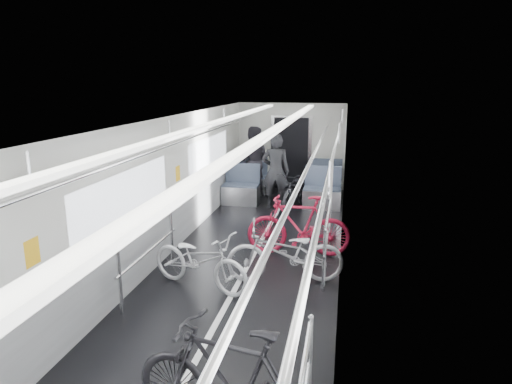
{
  "coord_description": "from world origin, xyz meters",
  "views": [
    {
      "loc": [
        1.51,
        -5.7,
        2.99
      ],
      "look_at": [
        0.0,
        1.91,
        1.09
      ],
      "focal_mm": 32.0,
      "sensor_mm": 36.0,
      "label": 1
    }
  ],
  "objects_px": {
    "bike_aisle": "(296,190)",
    "bike_right_far": "(299,226)",
    "bike_right_mid": "(285,253)",
    "person_seated": "(253,161)",
    "bike_left_far": "(200,260)",
    "bike_right_near": "(233,384)",
    "person_standing": "(276,171)"
  },
  "relations": [
    {
      "from": "bike_right_near",
      "to": "person_standing",
      "type": "relative_size",
      "value": 1.02
    },
    {
      "from": "bike_right_far",
      "to": "person_standing",
      "type": "bearing_deg",
      "value": -166.91
    },
    {
      "from": "bike_left_far",
      "to": "person_standing",
      "type": "xyz_separation_m",
      "value": [
        0.42,
        4.53,
        0.46
      ]
    },
    {
      "from": "bike_right_near",
      "to": "bike_right_far",
      "type": "xyz_separation_m",
      "value": [
        0.08,
        4.38,
        -0.01
      ]
    },
    {
      "from": "bike_aisle",
      "to": "person_standing",
      "type": "height_order",
      "value": "person_standing"
    },
    {
      "from": "bike_left_far",
      "to": "person_seated",
      "type": "height_order",
      "value": "person_seated"
    },
    {
      "from": "bike_aisle",
      "to": "person_seated",
      "type": "height_order",
      "value": "person_seated"
    },
    {
      "from": "bike_left_far",
      "to": "person_standing",
      "type": "bearing_deg",
      "value": 14.18
    },
    {
      "from": "bike_right_near",
      "to": "bike_right_mid",
      "type": "xyz_separation_m",
      "value": [
        0.0,
        3.23,
        -0.09
      ]
    },
    {
      "from": "bike_left_far",
      "to": "bike_aisle",
      "type": "height_order",
      "value": "bike_aisle"
    },
    {
      "from": "bike_aisle",
      "to": "bike_right_near",
      "type": "bearing_deg",
      "value": -77.26
    },
    {
      "from": "bike_aisle",
      "to": "person_seated",
      "type": "distance_m",
      "value": 1.88
    },
    {
      "from": "bike_left_far",
      "to": "bike_right_mid",
      "type": "xyz_separation_m",
      "value": [
        1.2,
        0.44,
        0.03
      ]
    },
    {
      "from": "person_standing",
      "to": "bike_aisle",
      "type": "bearing_deg",
      "value": 174.13
    },
    {
      "from": "bike_right_far",
      "to": "person_seated",
      "type": "relative_size",
      "value": 0.99
    },
    {
      "from": "person_seated",
      "to": "bike_right_far",
      "type": "bearing_deg",
      "value": 108.53
    },
    {
      "from": "bike_right_near",
      "to": "person_seated",
      "type": "height_order",
      "value": "person_seated"
    },
    {
      "from": "bike_aisle",
      "to": "bike_right_far",
      "type": "bearing_deg",
      "value": -72.33
    },
    {
      "from": "bike_right_mid",
      "to": "bike_aisle",
      "type": "xyz_separation_m",
      "value": [
        -0.29,
        4.07,
        0.01
      ]
    },
    {
      "from": "bike_right_mid",
      "to": "person_seated",
      "type": "height_order",
      "value": "person_seated"
    },
    {
      "from": "bike_right_near",
      "to": "bike_aisle",
      "type": "bearing_deg",
      "value": -166.65
    },
    {
      "from": "bike_right_near",
      "to": "person_seated",
      "type": "relative_size",
      "value": 1.01
    },
    {
      "from": "bike_right_mid",
      "to": "person_seated",
      "type": "xyz_separation_m",
      "value": [
        -1.6,
        5.35,
        0.45
      ]
    },
    {
      "from": "bike_left_far",
      "to": "bike_right_far",
      "type": "height_order",
      "value": "bike_right_far"
    },
    {
      "from": "bike_left_far",
      "to": "bike_right_far",
      "type": "distance_m",
      "value": 2.04
    },
    {
      "from": "person_seated",
      "to": "bike_right_near",
      "type": "bearing_deg",
      "value": 97.31
    },
    {
      "from": "bike_right_far",
      "to": "person_standing",
      "type": "distance_m",
      "value": 3.09
    },
    {
      "from": "bike_aisle",
      "to": "person_standing",
      "type": "relative_size",
      "value": 1.0
    },
    {
      "from": "bike_left_far",
      "to": "person_seated",
      "type": "relative_size",
      "value": 0.91
    },
    {
      "from": "bike_right_mid",
      "to": "bike_left_far",
      "type": "bearing_deg",
      "value": -80.92
    },
    {
      "from": "bike_right_mid",
      "to": "person_seated",
      "type": "relative_size",
      "value": 0.97
    },
    {
      "from": "bike_left_far",
      "to": "person_seated",
      "type": "distance_m",
      "value": 5.82
    }
  ]
}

